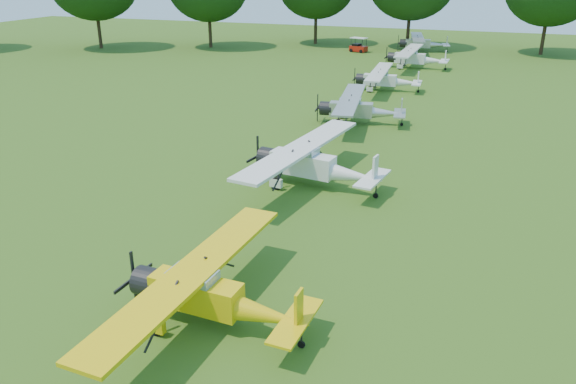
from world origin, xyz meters
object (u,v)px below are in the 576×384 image
at_px(aircraft_5, 385,78).
at_px(golf_cart, 358,47).
at_px(aircraft_2, 209,292).
at_px(aircraft_4, 358,108).
at_px(aircraft_3, 312,162).
at_px(aircraft_6, 415,57).
at_px(aircraft_7, 422,42).

relative_size(aircraft_5, golf_cart, 4.04).
bearing_deg(aircraft_2, aircraft_4, 95.83).
relative_size(aircraft_3, aircraft_6, 1.05).
bearing_deg(aircraft_7, golf_cart, -168.12).
bearing_deg(aircraft_6, aircraft_4, -90.40).
bearing_deg(aircraft_7, aircraft_5, -99.90).
distance_m(aircraft_4, aircraft_7, 36.32).
distance_m(aircraft_3, aircraft_5, 23.93).
xyz_separation_m(aircraft_2, golf_cart, (-8.41, 58.10, -0.55)).
distance_m(aircraft_3, aircraft_7, 48.75).
xyz_separation_m(aircraft_3, golf_cart, (-7.95, 45.81, -0.68)).
height_order(aircraft_5, aircraft_6, aircraft_6).
xyz_separation_m(aircraft_4, aircraft_5, (-0.16, 11.49, -0.06)).
bearing_deg(aircraft_4, aircraft_2, -95.31).
height_order(aircraft_5, golf_cart, aircraft_5).
bearing_deg(aircraft_5, aircraft_7, 86.55).
distance_m(aircraft_4, aircraft_6, 23.80).
xyz_separation_m(aircraft_4, golf_cart, (-7.49, 33.38, -0.55)).
bearing_deg(golf_cart, aircraft_2, -64.40).
bearing_deg(aircraft_4, golf_cart, 95.19).
height_order(aircraft_3, golf_cart, aircraft_3).
distance_m(aircraft_4, aircraft_5, 11.49).
distance_m(aircraft_5, aircraft_6, 12.33).
relative_size(aircraft_2, golf_cart, 4.24).
height_order(aircraft_3, aircraft_5, aircraft_3).
height_order(aircraft_2, aircraft_5, aircraft_2).
xyz_separation_m(aircraft_7, golf_cart, (-7.50, -2.94, -0.59)).
bearing_deg(aircraft_3, aircraft_7, 99.45).
bearing_deg(aircraft_4, aircraft_6, 80.67).
xyz_separation_m(aircraft_2, aircraft_6, (-0.14, 48.50, 0.08)).
bearing_deg(aircraft_7, aircraft_2, -98.65).
distance_m(aircraft_2, aircraft_6, 48.50).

